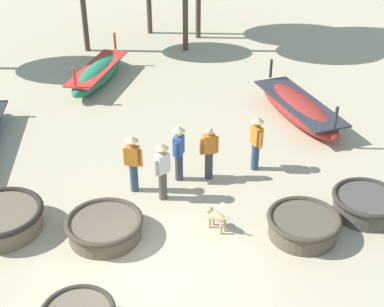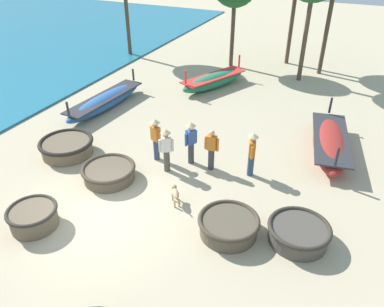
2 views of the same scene
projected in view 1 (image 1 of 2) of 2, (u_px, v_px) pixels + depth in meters
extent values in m
plane|color=#BCAD8C|center=(150.00, 282.00, 11.52)|extent=(80.00, 80.00, 0.00)
cylinder|color=brown|center=(105.00, 229.00, 12.72)|extent=(1.73, 1.73, 0.45)
torus|color=#42382B|center=(104.00, 221.00, 12.61)|extent=(1.87, 1.87, 0.14)
cylinder|color=#4C473F|center=(366.00, 205.00, 13.49)|extent=(1.62, 1.62, 0.50)
torus|color=#332D26|center=(368.00, 197.00, 13.36)|extent=(1.75, 1.75, 0.13)
cylinder|color=brown|center=(303.00, 227.00, 12.76)|extent=(1.64, 1.64, 0.49)
torus|color=#42382B|center=(304.00, 219.00, 12.63)|extent=(1.77, 1.77, 0.13)
cylinder|color=brown|center=(2.00, 221.00, 12.92)|extent=(1.90, 1.90, 0.53)
torus|color=#28231E|center=(0.00, 212.00, 12.79)|extent=(2.05, 2.05, 0.15)
ellipsoid|color=maroon|center=(298.00, 109.00, 17.96)|extent=(1.99, 4.67, 0.76)
cube|color=#2D2D33|center=(299.00, 102.00, 17.83)|extent=(1.98, 4.33, 0.06)
cylinder|color=#2D2D33|center=(271.00, 68.00, 19.29)|extent=(0.10, 0.10, 0.68)
cylinder|color=#2D2D33|center=(336.00, 117.00, 15.93)|extent=(0.10, 0.10, 0.68)
ellipsoid|color=#237551|center=(98.00, 74.00, 20.58)|extent=(2.66, 4.27, 0.76)
cube|color=red|center=(97.00, 68.00, 20.45)|extent=(2.56, 3.98, 0.06)
cylinder|color=red|center=(115.00, 41.00, 21.86)|extent=(0.10, 0.10, 0.68)
cylinder|color=red|center=(74.00, 77.00, 18.61)|extent=(0.10, 0.10, 0.68)
cylinder|color=#2D425B|center=(134.00, 177.00, 14.30)|extent=(0.22, 0.22, 0.82)
cube|color=orange|center=(133.00, 156.00, 13.95)|extent=(0.40, 0.33, 0.54)
sphere|color=#A37556|center=(132.00, 143.00, 13.76)|extent=(0.20, 0.20, 0.20)
cylinder|color=orange|center=(141.00, 158.00, 13.94)|extent=(0.09, 0.09, 0.48)
cylinder|color=orange|center=(125.00, 156.00, 14.02)|extent=(0.09, 0.09, 0.48)
cone|color=#D1BC84|center=(132.00, 139.00, 13.69)|extent=(0.36, 0.36, 0.14)
cylinder|color=#2D425B|center=(255.00, 156.00, 15.23)|extent=(0.22, 0.22, 0.82)
cube|color=orange|center=(257.00, 136.00, 14.88)|extent=(0.30, 0.39, 0.54)
sphere|color=#A37556|center=(258.00, 124.00, 14.69)|extent=(0.20, 0.20, 0.20)
cylinder|color=orange|center=(261.00, 141.00, 14.74)|extent=(0.09, 0.09, 0.48)
cylinder|color=orange|center=(252.00, 134.00, 15.08)|extent=(0.09, 0.09, 0.48)
cone|color=#D1BC84|center=(258.00, 119.00, 14.62)|extent=(0.36, 0.36, 0.14)
cylinder|color=#4C473D|center=(163.00, 185.00, 13.97)|extent=(0.22, 0.22, 0.82)
cube|color=silver|center=(162.00, 163.00, 13.63)|extent=(0.40, 0.36, 0.54)
sphere|color=#A37556|center=(162.00, 150.00, 13.43)|extent=(0.20, 0.20, 0.20)
cylinder|color=silver|center=(169.00, 162.00, 13.78)|extent=(0.09, 0.09, 0.48)
cylinder|color=silver|center=(155.00, 168.00, 13.52)|extent=(0.09, 0.09, 0.48)
cone|color=#D1BC84|center=(161.00, 146.00, 13.36)|extent=(0.36, 0.36, 0.14)
cylinder|color=#383842|center=(179.00, 167.00, 14.76)|extent=(0.22, 0.22, 0.82)
cube|color=#33569E|center=(179.00, 145.00, 14.41)|extent=(0.36, 0.40, 0.54)
sphere|color=#DBB28E|center=(179.00, 133.00, 14.22)|extent=(0.20, 0.20, 0.20)
cylinder|color=#33569E|center=(176.00, 151.00, 14.26)|extent=(0.09, 0.09, 0.48)
cylinder|color=#33569E|center=(182.00, 143.00, 14.62)|extent=(0.09, 0.09, 0.48)
cone|color=#D1BC84|center=(178.00, 129.00, 14.15)|extent=(0.36, 0.36, 0.14)
cylinder|color=#383842|center=(209.00, 165.00, 14.83)|extent=(0.22, 0.22, 0.82)
cube|color=orange|center=(209.00, 144.00, 14.48)|extent=(0.35, 0.24, 0.54)
sphere|color=#DBB28E|center=(209.00, 132.00, 14.29)|extent=(0.20, 0.20, 0.20)
cylinder|color=orange|center=(217.00, 145.00, 14.55)|extent=(0.09, 0.09, 0.48)
cylinder|color=orange|center=(201.00, 146.00, 14.46)|extent=(0.09, 0.09, 0.48)
ellipsoid|color=tan|center=(217.00, 216.00, 12.86)|extent=(0.47, 0.54, 0.22)
sphere|color=tan|center=(210.00, 210.00, 12.97)|extent=(0.18, 0.18, 0.18)
cylinder|color=tan|center=(225.00, 219.00, 12.69)|extent=(0.15, 0.19, 0.16)
cylinder|color=tan|center=(210.00, 223.00, 13.05)|extent=(0.06, 0.06, 0.28)
cylinder|color=tan|center=(213.00, 220.00, 13.14)|extent=(0.06, 0.06, 0.28)
cylinder|color=tan|center=(221.00, 229.00, 12.84)|extent=(0.06, 0.06, 0.28)
cylinder|color=tan|center=(225.00, 226.00, 12.93)|extent=(0.06, 0.06, 0.28)
cylinder|color=#4C3D2D|center=(83.00, 8.00, 22.96)|extent=(0.24, 0.24, 3.83)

